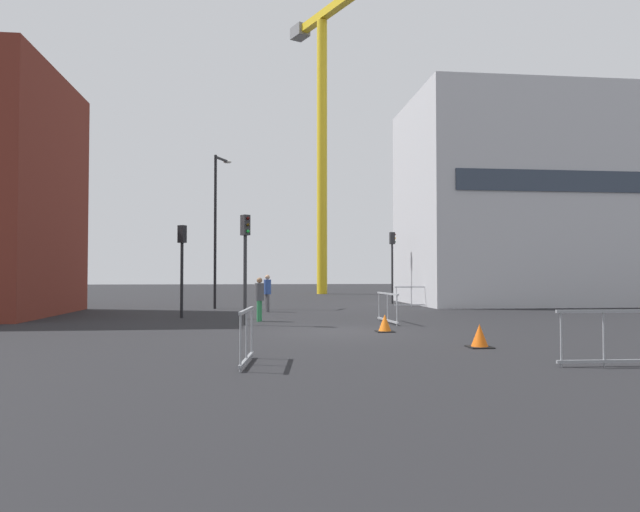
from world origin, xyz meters
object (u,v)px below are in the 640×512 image
(traffic_light_far, at_px, (392,256))
(pedestrian_waiting, at_px, (267,290))
(construction_crane, at_px, (323,114))
(traffic_light_crosswalk, at_px, (245,251))
(traffic_cone_orange, at_px, (480,337))
(traffic_light_island, at_px, (182,255))
(pedestrian_walking, at_px, (259,296))
(traffic_cone_by_barrier, at_px, (385,324))
(streetlamp_tall, at_px, (217,220))

(traffic_light_far, bearing_deg, pedestrian_waiting, -139.42)
(construction_crane, distance_m, traffic_light_far, 21.41)
(construction_crane, distance_m, traffic_light_crosswalk, 33.50)
(construction_crane, bearing_deg, traffic_cone_orange, -90.73)
(traffic_light_crosswalk, bearing_deg, traffic_cone_orange, -49.36)
(construction_crane, xyz_separation_m, traffic_light_island, (-8.74, -26.54, -13.31))
(construction_crane, relative_size, traffic_light_crosswalk, 6.63)
(traffic_light_island, distance_m, pedestrian_walking, 4.00)
(traffic_light_island, xyz_separation_m, traffic_light_crosswalk, (2.58, -3.61, 0.05))
(traffic_light_far, height_order, pedestrian_waiting, traffic_light_far)
(traffic_light_crosswalk, xyz_separation_m, traffic_light_far, (8.31, 13.29, 0.25))
(construction_crane, height_order, traffic_cone_by_barrier, construction_crane)
(construction_crane, distance_m, traffic_light_island, 30.95)
(traffic_light_island, relative_size, pedestrian_walking, 2.28)
(traffic_cone_orange, bearing_deg, construction_crane, 89.27)
(pedestrian_walking, distance_m, traffic_cone_orange, 9.74)
(traffic_light_crosswalk, relative_size, traffic_light_far, 0.90)
(traffic_light_far, bearing_deg, traffic_cone_by_barrier, -104.22)
(construction_crane, xyz_separation_m, traffic_light_far, (2.16, -16.86, -13.01))
(construction_crane, distance_m, pedestrian_waiting, 28.03)
(construction_crane, bearing_deg, streetlamp_tall, -110.88)
(streetlamp_tall, relative_size, pedestrian_waiting, 4.54)
(construction_crane, relative_size, traffic_light_far, 5.98)
(pedestrian_walking, bearing_deg, traffic_cone_by_barrier, -48.72)
(construction_crane, xyz_separation_m, streetlamp_tall, (-7.77, -20.38, -11.31))
(streetlamp_tall, distance_m, pedestrian_waiting, 5.16)
(traffic_light_crosswalk, bearing_deg, pedestrian_walking, 72.66)
(streetlamp_tall, distance_m, traffic_light_crosswalk, 10.09)
(construction_crane, relative_size, traffic_cone_orange, 44.67)
(traffic_light_island, xyz_separation_m, traffic_cone_orange, (8.27, -10.23, -2.24))
(pedestrian_walking, distance_m, traffic_cone_by_barrier, 5.75)
(traffic_light_island, distance_m, traffic_light_crosswalk, 4.44)
(traffic_light_island, height_order, pedestrian_walking, traffic_light_island)
(traffic_light_island, height_order, traffic_light_far, traffic_light_far)
(streetlamp_tall, bearing_deg, traffic_cone_orange, -65.97)
(traffic_light_crosswalk, relative_size, traffic_cone_orange, 6.74)
(traffic_light_island, distance_m, traffic_cone_by_barrier, 9.58)
(traffic_cone_orange, bearing_deg, traffic_cone_by_barrier, 109.96)
(streetlamp_tall, height_order, pedestrian_waiting, streetlamp_tall)
(traffic_light_crosswalk, height_order, pedestrian_walking, traffic_light_crosswalk)
(traffic_light_crosswalk, height_order, traffic_light_far, traffic_light_far)
(traffic_cone_by_barrier, bearing_deg, pedestrian_waiting, 109.25)
(pedestrian_waiting, bearing_deg, streetlamp_tall, 131.61)
(streetlamp_tall, xyz_separation_m, traffic_light_far, (9.93, 3.52, -1.70))
(pedestrian_walking, xyz_separation_m, traffic_cone_by_barrier, (3.76, -4.29, -0.69))
(construction_crane, distance_m, pedestrian_walking, 32.69)
(traffic_light_crosswalk, distance_m, traffic_light_far, 15.67)
(traffic_light_far, bearing_deg, traffic_light_crosswalk, -122.03)
(traffic_light_crosswalk, relative_size, pedestrian_waiting, 2.21)
(construction_crane, relative_size, pedestrian_waiting, 14.63)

